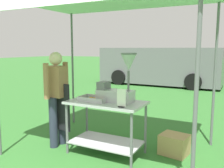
{
  "coord_description": "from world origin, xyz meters",
  "views": [
    {
      "loc": [
        1.83,
        -2.28,
        1.67
      ],
      "look_at": [
        0.01,
        1.24,
        1.1
      ],
      "focal_mm": 39.7,
      "sensor_mm": 36.0,
      "label": 1
    }
  ],
  "objects_px": {
    "stall_canopy": "(109,2)",
    "donut_tray": "(94,99)",
    "menu_sign": "(121,99)",
    "van_grey": "(160,66)",
    "donut_cart": "(106,117)",
    "donut_fryer": "(118,85)",
    "vendor": "(57,94)",
    "supply_crate": "(174,144)"
  },
  "relations": [
    {
      "from": "donut_cart",
      "to": "supply_crate",
      "type": "relative_size",
      "value": 2.58
    },
    {
      "from": "donut_cart",
      "to": "vendor",
      "type": "bearing_deg",
      "value": -174.04
    },
    {
      "from": "vendor",
      "to": "menu_sign",
      "type": "bearing_deg",
      "value": -6.39
    },
    {
      "from": "stall_canopy",
      "to": "vendor",
      "type": "distance_m",
      "value": 1.72
    },
    {
      "from": "donut_cart",
      "to": "donut_tray",
      "type": "distance_m",
      "value": 0.33
    },
    {
      "from": "donut_fryer",
      "to": "supply_crate",
      "type": "distance_m",
      "value": 1.3
    },
    {
      "from": "donut_tray",
      "to": "supply_crate",
      "type": "relative_size",
      "value": 0.97
    },
    {
      "from": "stall_canopy",
      "to": "vendor",
      "type": "height_order",
      "value": "stall_canopy"
    },
    {
      "from": "donut_tray",
      "to": "vendor",
      "type": "relative_size",
      "value": 0.28
    },
    {
      "from": "donut_tray",
      "to": "van_grey",
      "type": "distance_m",
      "value": 7.98
    },
    {
      "from": "stall_canopy",
      "to": "donut_tray",
      "type": "xyz_separation_m",
      "value": [
        -0.19,
        -0.14,
        -1.5
      ]
    },
    {
      "from": "donut_cart",
      "to": "menu_sign",
      "type": "xyz_separation_m",
      "value": [
        0.37,
        -0.24,
        0.36
      ]
    },
    {
      "from": "donut_tray",
      "to": "van_grey",
      "type": "xyz_separation_m",
      "value": [
        -1.24,
        7.88,
        0.01
      ]
    },
    {
      "from": "donut_cart",
      "to": "donut_fryer",
      "type": "height_order",
      "value": "donut_fryer"
    },
    {
      "from": "donut_cart",
      "to": "donut_fryer",
      "type": "distance_m",
      "value": 0.54
    },
    {
      "from": "stall_canopy",
      "to": "menu_sign",
      "type": "height_order",
      "value": "stall_canopy"
    },
    {
      "from": "stall_canopy",
      "to": "menu_sign",
      "type": "relative_size",
      "value": 11.88
    },
    {
      "from": "supply_crate",
      "to": "van_grey",
      "type": "height_order",
      "value": "van_grey"
    },
    {
      "from": "donut_cart",
      "to": "donut_tray",
      "type": "relative_size",
      "value": 2.66
    },
    {
      "from": "donut_cart",
      "to": "donut_fryer",
      "type": "bearing_deg",
      "value": 24.25
    },
    {
      "from": "donut_fryer",
      "to": "vendor",
      "type": "relative_size",
      "value": 0.47
    },
    {
      "from": "supply_crate",
      "to": "van_grey",
      "type": "bearing_deg",
      "value": 108.1
    },
    {
      "from": "donut_fryer",
      "to": "supply_crate",
      "type": "relative_size",
      "value": 1.62
    },
    {
      "from": "donut_cart",
      "to": "vendor",
      "type": "height_order",
      "value": "vendor"
    },
    {
      "from": "supply_crate",
      "to": "van_grey",
      "type": "relative_size",
      "value": 0.09
    },
    {
      "from": "menu_sign",
      "to": "vendor",
      "type": "xyz_separation_m",
      "value": [
        -1.27,
        0.14,
        -0.06
      ]
    },
    {
      "from": "van_grey",
      "to": "supply_crate",
      "type": "bearing_deg",
      "value": -71.9
    },
    {
      "from": "donut_fryer",
      "to": "supply_crate",
      "type": "height_order",
      "value": "donut_fryer"
    },
    {
      "from": "menu_sign",
      "to": "supply_crate",
      "type": "relative_size",
      "value": 0.56
    },
    {
      "from": "vendor",
      "to": "van_grey",
      "type": "height_order",
      "value": "van_grey"
    },
    {
      "from": "menu_sign",
      "to": "stall_canopy",
      "type": "bearing_deg",
      "value": 138.14
    },
    {
      "from": "donut_fryer",
      "to": "supply_crate",
      "type": "xyz_separation_m",
      "value": [
        0.8,
        0.38,
        -0.95
      ]
    },
    {
      "from": "vendor",
      "to": "donut_fryer",
      "type": "bearing_deg",
      "value": 9.12
    },
    {
      "from": "donut_tray",
      "to": "menu_sign",
      "type": "height_order",
      "value": "menu_sign"
    },
    {
      "from": "stall_canopy",
      "to": "menu_sign",
      "type": "bearing_deg",
      "value": -41.86
    },
    {
      "from": "supply_crate",
      "to": "stall_canopy",
      "type": "bearing_deg",
      "value": -159.73
    },
    {
      "from": "donut_fryer",
      "to": "vendor",
      "type": "height_order",
      "value": "vendor"
    },
    {
      "from": "donut_fryer",
      "to": "menu_sign",
      "type": "xyz_separation_m",
      "value": [
        0.2,
        -0.31,
        -0.15
      ]
    },
    {
      "from": "vendor",
      "to": "stall_canopy",
      "type": "bearing_deg",
      "value": 12.11
    },
    {
      "from": "donut_tray",
      "to": "supply_crate",
      "type": "bearing_deg",
      "value": 22.97
    },
    {
      "from": "donut_tray",
      "to": "donut_fryer",
      "type": "height_order",
      "value": "donut_fryer"
    },
    {
      "from": "donut_cart",
      "to": "van_grey",
      "type": "xyz_separation_m",
      "value": [
        -1.44,
        7.85,
        0.28
      ]
    }
  ]
}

